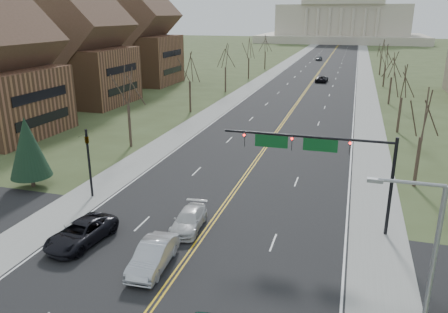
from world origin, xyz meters
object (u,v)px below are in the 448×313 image
Objects in this scene: street_light at (424,274)px; car_sb_outer_lead at (81,233)px; car_sb_inner_lead at (153,256)px; car_far_sb at (319,58)px; signal_mast at (319,152)px; car_far_nb at (322,79)px; signal_left at (88,156)px; car_sb_inner_second at (189,220)px.

car_sb_outer_lead is (-20.36, 6.18, -4.43)m from street_light.
car_sb_inner_lead is 132.60m from car_far_sb.
signal_mast is 2.32× the size of car_far_nb.
signal_left is at bearing 135.43° from car_sb_inner_lead.
signal_mast reaches higher than car_sb_outer_lead.
street_light reaches higher than car_sb_inner_second.
car_sb_inner_second is 77.31m from car_far_nb.
car_sb_outer_lead is 1.07× the size of car_far_nb.
street_light is 21.74m from car_sb_outer_lead.
signal_left is at bearing 158.07° from car_sb_inner_second.
signal_left is 1.15× the size of car_far_nb.
car_sb_inner_lead is at bearing -41.26° from signal_left.
signal_left is at bearing -90.21° from car_far_sb.
car_far_nb is (3.46, 77.23, 0.03)m from car_sb_inner_second.
car_sb_inner_lead is 0.90× the size of car_sb_outer_lead.
street_light is 1.62× the size of car_sb_outer_lead.
car_sb_inner_second is (-8.78, -3.21, -5.05)m from signal_mast.
street_light is 1.89× the size of car_sb_inner_second.
car_sb_inner_second is at bearing 39.97° from car_sb_outer_lead.
car_sb_outer_lead is at bearing -62.12° from signal_left.
signal_mast reaches higher than car_sb_inner_second.
car_sb_outer_lead is 1.28× the size of car_far_sb.
signal_left is 75.32m from car_far_nb.
signal_mast is at bearing 111.41° from street_light.
car_far_sb is (4.91, 131.20, -0.03)m from car_sb_outer_lead.
signal_left is 124.23m from car_far_sb.
car_far_nb is at bearing 83.04° from car_sb_inner_second.
street_light is 2.06× the size of car_far_sb.
car_sb_inner_lead is at bearing 92.04° from car_far_nb.
signal_mast is at bearing -0.00° from signal_left.
car_far_sb is (-10.17, 123.88, -5.00)m from signal_mast.
signal_mast is at bearing 32.75° from car_sb_outer_lead.
car_sb_inner_second is (0.24, 5.50, -0.14)m from car_sb_inner_lead.
street_light reaches higher than car_sb_inner_lead.
car_sb_outer_lead is at bearing -88.30° from car_far_sb.
street_light is at bearing -79.74° from car_far_sb.
car_far_sb is at bearing 94.70° from car_sb_outer_lead.
signal_mast is 74.38m from car_far_nb.
signal_mast is 17.48m from car_sb_outer_lead.
signal_left is at bearing 180.00° from signal_mast.
car_far_sb reaches higher than car_sb_inner_second.
car_sb_outer_lead is at bearing 163.12° from street_light.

